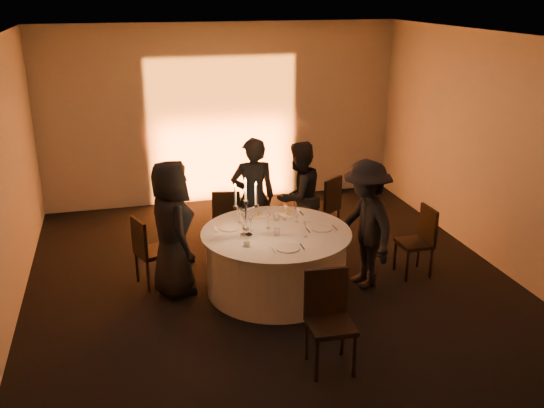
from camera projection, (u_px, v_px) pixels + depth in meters
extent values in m
plane|color=black|center=(276.00, 289.00, 7.48)|extent=(7.00, 7.00, 0.00)
plane|color=silver|center=(277.00, 38.00, 6.46)|extent=(7.00, 7.00, 0.00)
plane|color=#B9B4AC|center=(222.00, 115.00, 10.16)|extent=(7.00, 0.00, 7.00)
plane|color=#B9B4AC|center=(421.00, 330.00, 3.78)|extent=(7.00, 0.00, 7.00)
plane|color=#B9B4AC|center=(504.00, 156.00, 7.68)|extent=(0.00, 7.00, 7.00)
cube|color=black|center=(228.00, 202.00, 10.37)|extent=(0.25, 0.12, 0.10)
cylinder|color=black|center=(276.00, 288.00, 7.47)|extent=(0.60, 0.60, 0.03)
cylinder|color=black|center=(276.00, 262.00, 7.35)|extent=(0.20, 0.20, 0.75)
cylinder|color=silver|center=(276.00, 262.00, 7.35)|extent=(1.68, 1.68, 0.75)
cylinder|color=silver|center=(276.00, 232.00, 7.22)|extent=(1.80, 1.80, 0.02)
cube|color=black|center=(154.00, 252.00, 7.49)|extent=(0.51, 0.51, 0.05)
cube|color=black|center=(139.00, 237.00, 7.31)|extent=(0.18, 0.38, 0.45)
cylinder|color=black|center=(173.00, 269.00, 7.52)|extent=(0.04, 0.04, 0.42)
cylinder|color=black|center=(161.00, 260.00, 7.78)|extent=(0.04, 0.04, 0.42)
cylinder|color=black|center=(148.00, 276.00, 7.34)|extent=(0.04, 0.04, 0.42)
cylinder|color=black|center=(137.00, 267.00, 7.60)|extent=(0.04, 0.04, 0.42)
cube|color=black|center=(227.00, 219.00, 8.58)|extent=(0.46, 0.46, 0.05)
cube|color=black|center=(226.00, 207.00, 8.33)|extent=(0.39, 0.13, 0.44)
cylinder|color=black|center=(239.00, 228.00, 8.81)|extent=(0.04, 0.04, 0.41)
cylinder|color=black|center=(217.00, 229.00, 8.80)|extent=(0.04, 0.04, 0.41)
cylinder|color=black|center=(239.00, 237.00, 8.50)|extent=(0.04, 0.04, 0.41)
cylinder|color=black|center=(215.00, 237.00, 8.49)|extent=(0.04, 0.04, 0.41)
cube|color=black|center=(322.00, 208.00, 8.93)|extent=(0.57, 0.57, 0.05)
cube|color=black|center=(333.00, 194.00, 8.74)|extent=(0.35, 0.28, 0.47)
cylinder|color=black|center=(318.00, 216.00, 9.24)|extent=(0.04, 0.04, 0.44)
cylinder|color=black|center=(305.00, 223.00, 8.99)|extent=(0.04, 0.04, 0.44)
cylinder|color=black|center=(338.00, 221.00, 9.04)|extent=(0.04, 0.04, 0.44)
cylinder|color=black|center=(325.00, 228.00, 8.78)|extent=(0.04, 0.04, 0.44)
cube|color=black|center=(414.00, 243.00, 7.73)|extent=(0.40, 0.40, 0.05)
cube|color=black|center=(428.00, 224.00, 7.70)|extent=(0.05, 0.40, 0.45)
cylinder|color=black|center=(395.00, 255.00, 7.92)|extent=(0.04, 0.04, 0.42)
cylinder|color=black|center=(407.00, 266.00, 7.61)|extent=(0.04, 0.04, 0.42)
cylinder|color=black|center=(418.00, 252.00, 8.00)|extent=(0.04, 0.04, 0.42)
cylinder|color=black|center=(431.00, 263.00, 7.70)|extent=(0.04, 0.04, 0.42)
cube|color=black|center=(331.00, 326.00, 5.78)|extent=(0.45, 0.45, 0.05)
cube|color=black|center=(326.00, 291.00, 5.87)|extent=(0.43, 0.06, 0.49)
cylinder|color=black|center=(317.00, 360.00, 5.66)|extent=(0.04, 0.04, 0.46)
cylinder|color=black|center=(354.00, 356.00, 5.73)|extent=(0.04, 0.04, 0.46)
cylinder|color=black|center=(307.00, 339.00, 5.99)|extent=(0.04, 0.04, 0.46)
cylinder|color=black|center=(342.00, 335.00, 6.07)|extent=(0.04, 0.04, 0.46)
imported|color=black|center=(172.00, 228.00, 7.15)|extent=(0.69, 0.90, 1.66)
imported|color=black|center=(253.00, 198.00, 8.17)|extent=(0.62, 0.42, 1.67)
imported|color=black|center=(299.00, 197.00, 8.39)|extent=(0.95, 0.88, 1.56)
imported|color=black|center=(365.00, 225.00, 7.34)|extent=(0.72, 1.10, 1.61)
cylinder|color=white|center=(230.00, 228.00, 7.31)|extent=(0.25, 0.25, 0.01)
cube|color=silver|center=(216.00, 229.00, 7.27)|extent=(0.01, 0.17, 0.01)
cube|color=silver|center=(244.00, 227.00, 7.35)|extent=(0.02, 0.17, 0.01)
cylinder|color=white|center=(257.00, 215.00, 7.71)|extent=(0.25, 0.25, 0.01)
cube|color=silver|center=(244.00, 217.00, 7.67)|extent=(0.02, 0.17, 0.01)
cube|color=silver|center=(270.00, 214.00, 7.75)|extent=(0.01, 0.17, 0.01)
sphere|color=gold|center=(257.00, 212.00, 7.69)|extent=(0.07, 0.07, 0.07)
cylinder|color=white|center=(289.00, 214.00, 7.74)|extent=(0.25, 0.25, 0.01)
cube|color=silver|center=(276.00, 216.00, 7.70)|extent=(0.02, 0.17, 0.01)
cube|color=silver|center=(301.00, 213.00, 7.78)|extent=(0.02, 0.17, 0.01)
sphere|color=gold|center=(289.00, 211.00, 7.73)|extent=(0.07, 0.07, 0.07)
cylinder|color=white|center=(321.00, 229.00, 7.28)|extent=(0.25, 0.25, 0.01)
cube|color=silver|center=(308.00, 230.00, 7.24)|extent=(0.02, 0.17, 0.01)
cube|color=silver|center=(335.00, 228.00, 7.32)|extent=(0.01, 0.17, 0.01)
cylinder|color=white|center=(288.00, 248.00, 6.74)|extent=(0.27, 0.27, 0.01)
cube|color=silver|center=(273.00, 250.00, 6.70)|extent=(0.02, 0.17, 0.01)
cube|color=silver|center=(302.00, 247.00, 6.78)|extent=(0.02, 0.17, 0.01)
cylinder|color=white|center=(247.00, 245.00, 6.82)|extent=(0.11, 0.11, 0.01)
cylinder|color=white|center=(247.00, 243.00, 6.81)|extent=(0.07, 0.07, 0.06)
cylinder|color=silver|center=(246.00, 235.00, 7.08)|extent=(0.14, 0.14, 0.02)
sphere|color=silver|center=(246.00, 230.00, 7.06)|extent=(0.08, 0.08, 0.08)
cylinder|color=silver|center=(246.00, 219.00, 7.01)|extent=(0.03, 0.03, 0.38)
cylinder|color=silver|center=(246.00, 202.00, 6.94)|extent=(0.06, 0.06, 0.03)
cylinder|color=white|center=(246.00, 191.00, 6.90)|extent=(0.02, 0.02, 0.24)
cone|color=#F5A72C|center=(245.00, 179.00, 6.85)|extent=(0.02, 0.02, 0.04)
cylinder|color=silver|center=(241.00, 210.00, 6.96)|extent=(0.14, 0.02, 0.09)
cylinder|color=silver|center=(235.00, 207.00, 6.93)|extent=(0.06, 0.06, 0.03)
cylinder|color=white|center=(235.00, 197.00, 6.89)|extent=(0.02, 0.02, 0.24)
cone|color=#F5A72C|center=(235.00, 185.00, 6.84)|extent=(0.02, 0.02, 0.04)
cylinder|color=silver|center=(251.00, 209.00, 6.98)|extent=(0.14, 0.02, 0.09)
cylinder|color=silver|center=(256.00, 205.00, 6.99)|extent=(0.06, 0.06, 0.03)
cylinder|color=white|center=(256.00, 195.00, 6.94)|extent=(0.02, 0.02, 0.24)
cone|color=#F5A72C|center=(256.00, 183.00, 6.89)|extent=(0.02, 0.02, 0.04)
cylinder|color=silver|center=(297.00, 222.00, 7.51)|extent=(0.06, 0.06, 0.01)
cylinder|color=silver|center=(297.00, 218.00, 7.49)|extent=(0.01, 0.01, 0.10)
cone|color=silver|center=(297.00, 211.00, 7.46)|extent=(0.07, 0.07, 0.09)
cylinder|color=silver|center=(244.00, 228.00, 7.31)|extent=(0.06, 0.06, 0.01)
cylinder|color=silver|center=(244.00, 224.00, 7.30)|extent=(0.01, 0.01, 0.10)
cone|color=silver|center=(244.00, 217.00, 7.27)|extent=(0.07, 0.07, 0.09)
cylinder|color=silver|center=(251.00, 231.00, 7.23)|extent=(0.06, 0.06, 0.01)
cylinder|color=silver|center=(251.00, 227.00, 7.21)|extent=(0.01, 0.01, 0.10)
cone|color=silver|center=(251.00, 220.00, 7.18)|extent=(0.07, 0.07, 0.09)
cylinder|color=silver|center=(240.00, 222.00, 7.49)|extent=(0.06, 0.06, 0.01)
cylinder|color=silver|center=(240.00, 218.00, 7.48)|extent=(0.01, 0.01, 0.10)
cone|color=silver|center=(239.00, 211.00, 7.45)|extent=(0.07, 0.07, 0.09)
cylinder|color=silver|center=(306.00, 237.00, 7.06)|extent=(0.06, 0.06, 0.01)
cylinder|color=silver|center=(306.00, 232.00, 7.05)|extent=(0.01, 0.01, 0.10)
cone|color=silver|center=(306.00, 225.00, 7.02)|extent=(0.07, 0.07, 0.09)
cylinder|color=silver|center=(285.00, 219.00, 7.59)|extent=(0.06, 0.06, 0.01)
cylinder|color=silver|center=(285.00, 216.00, 7.57)|extent=(0.01, 0.01, 0.10)
cone|color=silver|center=(285.00, 209.00, 7.54)|extent=(0.07, 0.07, 0.09)
cylinder|color=silver|center=(268.00, 228.00, 7.31)|extent=(0.06, 0.06, 0.01)
cylinder|color=silver|center=(268.00, 224.00, 7.30)|extent=(0.01, 0.01, 0.10)
cone|color=silver|center=(268.00, 217.00, 7.27)|extent=(0.07, 0.07, 0.09)
cylinder|color=silver|center=(277.00, 217.00, 7.55)|extent=(0.07, 0.07, 0.09)
cylinder|color=silver|center=(277.00, 232.00, 7.08)|extent=(0.07, 0.07, 0.09)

